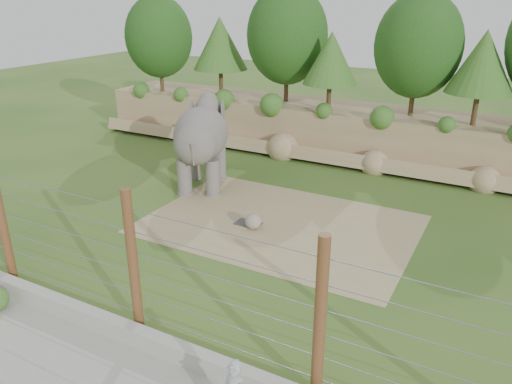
% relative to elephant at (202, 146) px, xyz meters
% --- Properties ---
extents(ground, '(90.00, 90.00, 0.00)m').
position_rel_elephant_xyz_m(ground, '(4.35, -4.96, -1.90)').
color(ground, '#2F5A1D').
rests_on(ground, ground).
extents(back_embankment, '(30.00, 5.52, 8.77)m').
position_rel_elephant_xyz_m(back_embankment, '(4.94, 7.71, 2.06)').
color(back_embankment, '#978056').
rests_on(back_embankment, ground).
extents(dirt_patch, '(10.00, 7.00, 0.02)m').
position_rel_elephant_xyz_m(dirt_patch, '(4.85, -1.96, -1.89)').
color(dirt_patch, tan).
rests_on(dirt_patch, ground).
extents(drain_grate, '(1.00, 0.60, 0.03)m').
position_rel_elephant_xyz_m(drain_grate, '(3.79, -2.55, -1.87)').
color(drain_grate, '#262628').
rests_on(drain_grate, dirt_patch).
extents(elephant, '(3.75, 5.11, 3.81)m').
position_rel_elephant_xyz_m(elephant, '(0.00, 0.00, 0.00)').
color(elephant, '#665F5A').
rests_on(elephant, ground).
extents(stone_ball, '(0.61, 0.61, 0.61)m').
position_rel_elephant_xyz_m(stone_ball, '(4.14, -2.80, -1.58)').
color(stone_ball, gray).
rests_on(stone_ball, dirt_patch).
extents(retaining_wall, '(26.00, 0.35, 0.50)m').
position_rel_elephant_xyz_m(retaining_wall, '(4.35, -9.96, -1.65)').
color(retaining_wall, '#A2A196').
rests_on(retaining_wall, ground).
extents(barrier_fence, '(20.26, 0.26, 4.00)m').
position_rel_elephant_xyz_m(barrier_fence, '(4.35, -9.46, 0.10)').
color(barrier_fence, brown).
rests_on(barrier_fence, ground).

